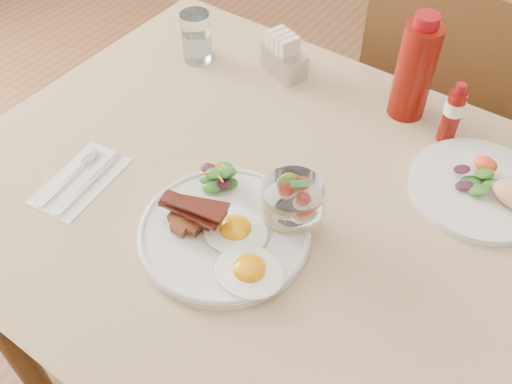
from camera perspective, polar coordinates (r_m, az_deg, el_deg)
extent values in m
cylinder|color=brown|center=(1.69, -5.43, 5.26)|extent=(0.06, 0.06, 0.71)
cube|color=brown|center=(0.97, 6.57, -3.87)|extent=(1.30, 0.85, 0.04)
cube|color=tan|center=(0.96, 6.67, -3.09)|extent=(1.33, 0.88, 0.00)
cylinder|color=brown|center=(1.75, 9.69, 0.51)|extent=(0.04, 0.04, 0.45)
cylinder|color=brown|center=(1.69, 20.38, -4.69)|extent=(0.04, 0.04, 0.45)
cylinder|color=brown|center=(2.00, 14.66, 6.69)|extent=(0.04, 0.04, 0.45)
cylinder|color=brown|center=(1.95, 24.09, 2.31)|extent=(0.04, 0.04, 0.45)
cube|color=brown|center=(1.68, 19.10, 7.14)|extent=(0.42, 0.42, 0.03)
cube|color=brown|center=(1.38, 18.41, 10.26)|extent=(0.42, 0.03, 0.46)
cylinder|color=silver|center=(0.93, -3.16, -4.12)|extent=(0.28, 0.28, 0.02)
ellipsoid|color=white|center=(0.87, -0.66, -7.90)|extent=(0.11, 0.10, 0.01)
ellipsoid|color=orange|center=(0.86, -0.66, -7.64)|extent=(0.05, 0.05, 0.03)
ellipsoid|color=white|center=(0.91, -2.06, -3.85)|extent=(0.11, 0.10, 0.01)
ellipsoid|color=orange|center=(0.91, -2.08, -3.58)|extent=(0.05, 0.05, 0.03)
cube|color=brown|center=(0.93, -6.36, -2.25)|extent=(0.03, 0.03, 0.02)
cube|color=brown|center=(0.91, -6.30, -3.43)|extent=(0.03, 0.03, 0.03)
cube|color=brown|center=(0.93, -7.94, -2.55)|extent=(0.03, 0.03, 0.02)
cube|color=brown|center=(0.92, -4.92, -3.11)|extent=(0.03, 0.03, 0.02)
cube|color=brown|center=(0.92, -7.52, -3.45)|extent=(0.03, 0.03, 0.03)
cube|color=brown|center=(0.94, -6.69, -1.61)|extent=(0.03, 0.03, 0.02)
cube|color=brown|center=(0.91, -6.09, -2.25)|extent=(0.03, 0.03, 0.02)
cube|color=brown|center=(0.91, -6.97, -2.01)|extent=(0.03, 0.03, 0.02)
cube|color=#4B120C|center=(0.91, -6.46, -1.72)|extent=(0.11, 0.04, 0.01)
cube|color=#4B120C|center=(0.90, -6.65, -1.97)|extent=(0.11, 0.03, 0.01)
cube|color=#4B120C|center=(0.90, -6.15, -1.14)|extent=(0.11, 0.06, 0.01)
cube|color=#4B120C|center=(0.89, -6.30, -1.42)|extent=(0.11, 0.04, 0.01)
ellipsoid|color=#225516|center=(0.98, -3.90, 0.95)|extent=(0.04, 0.03, 0.01)
ellipsoid|color=#225516|center=(0.98, -2.79, 0.87)|extent=(0.04, 0.03, 0.01)
ellipsoid|color=#331021|center=(0.99, -4.04, 1.96)|extent=(0.03, 0.03, 0.01)
ellipsoid|color=#225516|center=(0.97, -4.45, 0.54)|extent=(0.04, 0.03, 0.01)
ellipsoid|color=#225516|center=(0.98, -4.83, 1.33)|extent=(0.04, 0.03, 0.01)
ellipsoid|color=#331021|center=(0.96, -3.32, 0.83)|extent=(0.03, 0.02, 0.01)
ellipsoid|color=#225516|center=(0.98, -3.28, 2.43)|extent=(0.04, 0.03, 0.01)
ellipsoid|color=#225516|center=(0.97, -2.82, 2.00)|extent=(0.03, 0.03, 0.01)
ellipsoid|color=#331021|center=(0.98, -4.84, 2.44)|extent=(0.03, 0.02, 0.01)
ellipsoid|color=#225516|center=(0.96, -4.25, 1.82)|extent=(0.04, 0.03, 0.01)
ellipsoid|color=#225516|center=(0.96, -3.26, 1.90)|extent=(0.03, 0.02, 0.01)
cylinder|color=orange|center=(0.96, -3.58, 2.14)|extent=(0.02, 0.03, 0.01)
cylinder|color=orange|center=(0.97, -3.88, 2.72)|extent=(0.04, 0.01, 0.01)
cylinder|color=orange|center=(0.95, -3.77, 1.66)|extent=(0.03, 0.02, 0.01)
cylinder|color=orange|center=(0.96, -4.58, 2.01)|extent=(0.03, 0.03, 0.01)
cylinder|color=white|center=(0.93, 3.55, -2.87)|extent=(0.05, 0.05, 0.01)
cylinder|color=white|center=(0.92, 3.59, -2.33)|extent=(0.02, 0.02, 0.02)
cylinder|color=white|center=(0.89, 3.70, -0.85)|extent=(0.10, 0.10, 0.06)
cylinder|color=#FBEAB2|center=(0.90, 3.03, -0.69)|extent=(0.03, 0.03, 0.01)
cylinder|color=#FBEAB2|center=(0.89, 4.50, -1.71)|extent=(0.03, 0.03, 0.01)
cylinder|color=#FBEAB2|center=(0.90, 4.18, -0.18)|extent=(0.03, 0.03, 0.01)
cylinder|color=#75A733|center=(0.89, 3.33, 0.62)|extent=(0.04, 0.04, 0.01)
cone|color=red|center=(0.86, 4.37, -0.72)|extent=(0.03, 0.03, 0.03)
cone|color=red|center=(0.87, 2.70, 0.29)|extent=(0.03, 0.03, 0.03)
cone|color=red|center=(0.88, 4.39, 1.06)|extent=(0.03, 0.03, 0.03)
ellipsoid|color=#2D7E33|center=(0.86, 4.11, 0.86)|extent=(0.02, 0.01, 0.00)
ellipsoid|color=#2D7E33|center=(0.86, 4.73, 0.91)|extent=(0.02, 0.01, 0.00)
cylinder|color=silver|center=(1.06, 21.41, 0.31)|extent=(0.24, 0.24, 0.02)
ellipsoid|color=#225516|center=(1.05, 20.60, 0.96)|extent=(0.04, 0.04, 0.01)
ellipsoid|color=#225516|center=(1.07, 21.83, 1.62)|extent=(0.04, 0.03, 0.01)
ellipsoid|color=#331021|center=(1.04, 20.16, 0.59)|extent=(0.04, 0.03, 0.01)
ellipsoid|color=#225516|center=(1.03, 21.42, 0.21)|extent=(0.04, 0.04, 0.01)
ellipsoid|color=#225516|center=(1.05, 22.53, 0.77)|extent=(0.04, 0.03, 0.01)
ellipsoid|color=#331021|center=(1.05, 19.90, 2.16)|extent=(0.03, 0.03, 0.01)
ellipsoid|color=#225516|center=(1.05, 21.83, 1.72)|extent=(0.04, 0.03, 0.01)
ellipsoid|color=red|center=(1.08, 21.92, 2.44)|extent=(0.04, 0.03, 0.02)
cylinder|color=#630B05|center=(1.14, 15.56, 11.50)|extent=(0.09, 0.09, 0.19)
cylinder|color=maroon|center=(1.08, 16.74, 16.08)|extent=(0.06, 0.06, 0.02)
cylinder|color=#630B05|center=(1.12, 18.97, 7.11)|extent=(0.04, 0.04, 0.11)
cylinder|color=white|center=(1.10, 19.26, 8.00)|extent=(0.05, 0.05, 0.03)
cylinder|color=maroon|center=(1.08, 19.80, 9.67)|extent=(0.02, 0.02, 0.02)
cube|color=silver|center=(1.24, 2.84, 12.86)|extent=(0.11, 0.09, 0.06)
cube|color=beige|center=(1.25, 1.97, 14.84)|extent=(0.03, 0.05, 0.06)
cube|color=beige|center=(1.24, 2.43, 14.49)|extent=(0.03, 0.05, 0.06)
cube|color=beige|center=(1.22, 2.90, 14.14)|extent=(0.03, 0.05, 0.06)
cube|color=beige|center=(1.21, 3.38, 13.77)|extent=(0.03, 0.05, 0.06)
cylinder|color=white|center=(1.28, -5.98, 15.18)|extent=(0.06, 0.06, 0.11)
cylinder|color=silver|center=(1.29, -5.90, 14.33)|extent=(0.05, 0.05, 0.06)
cube|color=white|center=(1.06, -17.08, 1.12)|extent=(0.12, 0.19, 0.00)
cube|color=silver|center=(1.05, -16.33, 0.88)|extent=(0.03, 0.17, 0.00)
cube|color=silver|center=(1.06, -18.75, 0.66)|extent=(0.02, 0.12, 0.00)
cube|color=silver|center=(1.10, -16.47, 3.53)|extent=(0.01, 0.04, 0.00)
cube|color=silver|center=(1.09, -16.19, 3.41)|extent=(0.01, 0.04, 0.00)
cube|color=silver|center=(1.09, -15.91, 3.29)|extent=(0.01, 0.04, 0.00)
cube|color=silver|center=(1.09, -15.63, 3.17)|extent=(0.01, 0.04, 0.00)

